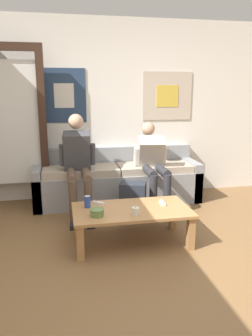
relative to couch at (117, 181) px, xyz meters
name	(u,v)px	position (x,y,z in m)	size (l,w,h in m)	color
ground_plane	(162,281)	(0.02, -2.10, -0.29)	(18.00, 18.00, 0.00)	brown
wall_back	(115,110)	(0.03, 0.34, 0.99)	(10.00, 0.07, 2.55)	white
door_frame	(7,119)	(-1.44, 0.12, 0.91)	(1.00, 0.10, 2.15)	#382319
couch	(117,181)	(0.00, 0.00, 0.00)	(2.32, 0.66, 0.75)	gray
coffee_table	(132,214)	(-0.08, -1.33, 0.03)	(1.21, 0.65, 0.37)	#B27F4C
person_seated_adult	(78,161)	(-0.56, -0.35, 0.40)	(0.47, 0.88, 1.27)	brown
person_seated_teen	(153,161)	(0.43, -0.31, 0.34)	(0.47, 0.93, 1.13)	#2D2D33
backpack	(133,202)	(0.08, -0.68, -0.07)	(0.37, 0.32, 0.46)	#282D38
ceramic_bowl	(97,212)	(-0.45, -1.46, 0.12)	(0.14, 0.14, 0.07)	#607F47
pillar_candle	(135,211)	(-0.07, -1.51, 0.12)	(0.08, 0.08, 0.09)	silver
drink_can_blue	(87,202)	(-0.52, -1.20, 0.15)	(0.07, 0.07, 0.12)	#28479E
game_controller_near_left	(98,203)	(-0.40, -1.12, 0.10)	(0.13, 0.12, 0.03)	white
game_controller_near_right	(162,203)	(0.28, -1.25, 0.10)	(0.04, 0.14, 0.03)	white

